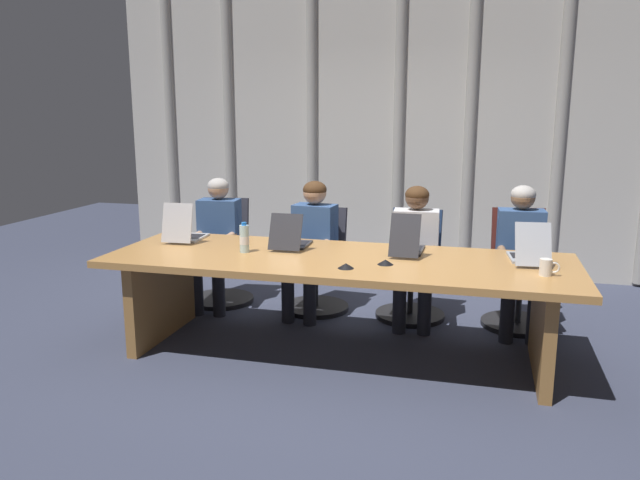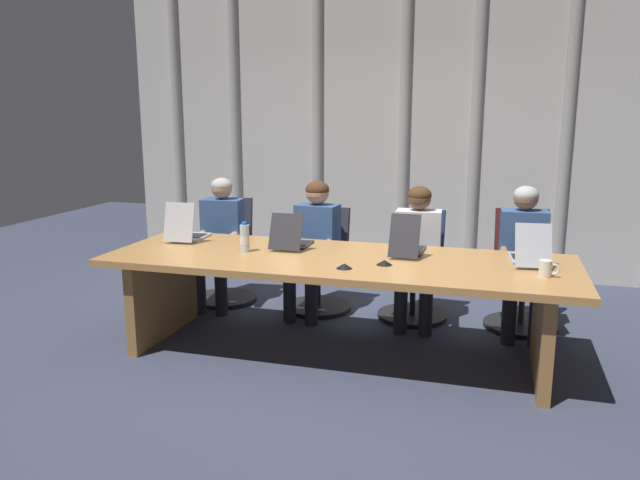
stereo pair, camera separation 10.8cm
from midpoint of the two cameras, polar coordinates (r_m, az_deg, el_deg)
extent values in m
plane|color=#383D51|center=(4.65, 0.90, -10.50)|extent=(12.53, 12.53, 0.00)
cube|color=#B77F42|center=(4.43, 0.93, -1.92)|extent=(3.35, 1.12, 0.05)
cube|color=black|center=(4.44, 0.92, -2.74)|extent=(2.85, 0.10, 0.06)
cube|color=olive|center=(5.04, -15.06, -4.95)|extent=(0.08, 0.96, 0.69)
cube|color=olive|center=(4.43, 19.26, -7.59)|extent=(0.08, 0.96, 0.69)
cube|color=beige|center=(6.85, 6.22, 10.04)|extent=(6.27, 0.10, 3.11)
cylinder|color=#A39E96|center=(7.64, -14.04, 9.95)|extent=(0.12, 0.12, 3.05)
cylinder|color=#A39E96|center=(7.32, -8.83, 10.09)|extent=(0.12, 0.12, 3.05)
cylinder|color=#A39E96|center=(6.98, -1.20, 10.14)|extent=(0.12, 0.12, 3.05)
cylinder|color=#A39E96|center=(6.78, 6.86, 10.00)|extent=(0.12, 0.12, 3.05)
cylinder|color=#A39E96|center=(6.72, 13.28, 9.76)|extent=(0.12, 0.12, 3.05)
cylinder|color=#A39E96|center=(6.75, 20.96, 9.31)|extent=(0.12, 0.12, 3.05)
cube|color=#BCBCC1|center=(5.18, -12.68, 0.21)|extent=(0.26, 0.35, 0.02)
cube|color=black|center=(5.20, -12.58, 0.38)|extent=(0.22, 0.19, 0.00)
cube|color=#BCBCC1|center=(4.96, -13.73, 1.55)|extent=(0.25, 0.11, 0.31)
cube|color=black|center=(4.97, -13.70, 1.58)|extent=(0.22, 0.09, 0.27)
cube|color=#2D2D33|center=(4.80, -3.15, -0.42)|extent=(0.25, 0.30, 0.02)
cube|color=black|center=(4.82, -3.07, -0.24)|extent=(0.21, 0.17, 0.00)
cube|color=#2D2D33|center=(4.59, -3.90, 0.75)|extent=(0.25, 0.12, 0.26)
cube|color=black|center=(4.59, -3.88, 0.79)|extent=(0.22, 0.11, 0.23)
cube|color=#2D2D33|center=(4.65, 7.56, -0.92)|extent=(0.22, 0.34, 0.02)
cube|color=black|center=(4.67, 7.60, -0.74)|extent=(0.19, 0.19, 0.00)
cube|color=#2D2D33|center=(4.39, 7.18, 0.42)|extent=(0.22, 0.14, 0.30)
cube|color=black|center=(4.40, 7.19, 0.46)|extent=(0.19, 0.12, 0.27)
cube|color=#A8ADB7|center=(4.58, 17.93, -1.59)|extent=(0.27, 0.34, 0.02)
cube|color=black|center=(4.61, 17.90, -1.40)|extent=(0.22, 0.20, 0.00)
cube|color=#A8ADB7|center=(4.34, 18.50, -0.39)|extent=(0.25, 0.16, 0.28)
cube|color=black|center=(4.34, 18.49, -0.34)|extent=(0.22, 0.14, 0.25)
cube|color=#2D2D38|center=(5.83, -9.76, -1.75)|extent=(0.53, 0.53, 0.08)
cube|color=#2D2D38|center=(5.97, -9.22, 1.47)|extent=(0.44, 0.17, 0.51)
cylinder|color=#262628|center=(5.88, -9.69, -3.71)|extent=(0.05, 0.05, 0.33)
cylinder|color=black|center=(5.93, -9.62, -5.44)|extent=(0.60, 0.60, 0.04)
cube|color=#2D2D38|center=(5.52, -0.99, -2.36)|extent=(0.51, 0.51, 0.08)
cube|color=#2D2D38|center=(5.66, -0.25, 0.80)|extent=(0.44, 0.14, 0.46)
cylinder|color=#262628|center=(5.57, -0.98, -4.41)|extent=(0.05, 0.05, 0.33)
cylinder|color=black|center=(5.63, -0.97, -6.23)|extent=(0.60, 0.60, 0.04)
cube|color=navy|center=(5.35, 7.88, -2.91)|extent=(0.51, 0.51, 0.08)
cube|color=navy|center=(5.50, 8.39, 0.44)|extent=(0.44, 0.14, 0.48)
cylinder|color=#262628|center=(5.41, 7.82, -5.02)|extent=(0.05, 0.05, 0.33)
cylinder|color=black|center=(5.47, 7.76, -6.89)|extent=(0.60, 0.60, 0.04)
cube|color=#511E19|center=(5.33, 17.55, -3.43)|extent=(0.54, 0.54, 0.08)
cube|color=#511E19|center=(5.47, 17.33, 0.18)|extent=(0.44, 0.18, 0.52)
cylinder|color=#262628|center=(5.39, 17.42, -5.55)|extent=(0.05, 0.05, 0.33)
cylinder|color=black|center=(5.44, 17.29, -7.42)|extent=(0.60, 0.60, 0.04)
cube|color=#335184|center=(5.74, -9.83, 1.13)|extent=(0.38, 0.25, 0.53)
sphere|color=tan|center=(5.68, -9.96, 4.73)|extent=(0.19, 0.19, 0.19)
ellipsoid|color=#B2ADA8|center=(5.68, -9.97, 4.97)|extent=(0.19, 0.19, 0.14)
cylinder|color=#335184|center=(5.68, -8.41, 1.81)|extent=(0.08, 0.14, 0.27)
cylinder|color=tan|center=(5.50, -9.02, 0.23)|extent=(0.09, 0.30, 0.06)
cylinder|color=#335184|center=(5.78, -11.28, 1.88)|extent=(0.08, 0.14, 0.27)
cylinder|color=tan|center=(5.61, -11.98, 0.33)|extent=(0.09, 0.30, 0.06)
cylinder|color=#262833|center=(5.59, -9.42, -2.23)|extent=(0.17, 0.41, 0.13)
cylinder|color=#262833|center=(5.48, -9.94, -4.78)|extent=(0.11, 0.11, 0.43)
cylinder|color=#262833|center=(5.65, -11.34, -2.14)|extent=(0.17, 0.41, 0.13)
cylinder|color=#262833|center=(5.54, -11.90, -4.65)|extent=(0.11, 0.11, 0.43)
cube|color=#335184|center=(5.43, -1.05, 0.62)|extent=(0.39, 0.26, 0.51)
sphere|color=tan|center=(5.37, -1.07, 4.42)|extent=(0.20, 0.20, 0.20)
ellipsoid|color=#472D19|center=(5.37, -1.07, 4.69)|extent=(0.21, 0.21, 0.15)
cylinder|color=#335184|center=(5.36, 0.46, 1.20)|extent=(0.08, 0.14, 0.27)
cylinder|color=tan|center=(5.20, -0.34, -0.47)|extent=(0.09, 0.30, 0.06)
cylinder|color=#335184|center=(5.48, -2.54, 1.41)|extent=(0.08, 0.14, 0.27)
cylinder|color=tan|center=(5.31, -3.42, -0.22)|extent=(0.09, 0.30, 0.06)
cylinder|color=#262833|center=(5.28, -0.83, -2.90)|extent=(0.17, 0.41, 0.13)
cylinder|color=#262833|center=(5.18, -1.55, -5.58)|extent=(0.11, 0.11, 0.43)
cylinder|color=#262833|center=(5.35, -2.83, -2.70)|extent=(0.17, 0.41, 0.13)
cylinder|color=#262833|center=(5.25, -3.59, -5.34)|extent=(0.11, 0.11, 0.43)
cube|color=silver|center=(5.26, 8.29, 0.08)|extent=(0.39, 0.24, 0.50)
sphere|color=brown|center=(5.20, 8.41, 3.90)|extent=(0.20, 0.20, 0.20)
ellipsoid|color=#472D19|center=(5.20, 8.42, 4.17)|extent=(0.20, 0.20, 0.15)
cylinder|color=silver|center=(5.25, 10.03, 0.66)|extent=(0.08, 0.14, 0.27)
cylinder|color=brown|center=(5.07, 9.94, -1.09)|extent=(0.08, 0.30, 0.06)
cylinder|color=silver|center=(5.26, 6.60, 0.80)|extent=(0.08, 0.14, 0.27)
cylinder|color=brown|center=(5.08, 6.38, -0.95)|extent=(0.08, 0.30, 0.06)
cylinder|color=#262833|center=(5.13, 9.20, -3.49)|extent=(0.16, 0.41, 0.13)
cylinder|color=#262833|center=(5.02, 9.05, -6.30)|extent=(0.11, 0.11, 0.43)
cylinder|color=#262833|center=(5.14, 6.97, -3.39)|extent=(0.16, 0.41, 0.13)
cylinder|color=#262833|center=(5.03, 6.76, -6.20)|extent=(0.11, 0.11, 0.43)
cube|color=#335184|center=(5.24, 17.50, -0.21)|extent=(0.37, 0.24, 0.54)
sphere|color=#8C6647|center=(5.18, 17.76, 3.79)|extent=(0.19, 0.19, 0.19)
ellipsoid|color=#B2ADA8|center=(5.17, 17.77, 4.06)|extent=(0.20, 0.20, 0.14)
cylinder|color=#335184|center=(5.24, 19.21, 0.56)|extent=(0.08, 0.14, 0.27)
cylinder|color=#8C6647|center=(5.06, 19.40, -1.20)|extent=(0.08, 0.30, 0.06)
cylinder|color=#335184|center=(5.21, 15.89, 0.71)|extent=(0.08, 0.14, 0.27)
cylinder|color=#8C6647|center=(5.03, 15.96, -1.06)|extent=(0.08, 0.30, 0.06)
cylinder|color=#262833|center=(5.13, 18.61, -3.99)|extent=(0.15, 0.41, 0.13)
cylinder|color=#262833|center=(5.01, 18.67, -6.81)|extent=(0.11, 0.11, 0.43)
cylinder|color=#262833|center=(5.11, 16.37, -3.91)|extent=(0.15, 0.41, 0.13)
cylinder|color=#262833|center=(4.99, 16.38, -6.74)|extent=(0.11, 0.11, 0.43)
cylinder|color=silver|center=(4.59, -7.70, 0.11)|extent=(0.07, 0.07, 0.20)
cylinder|color=white|center=(4.60, -7.70, -0.01)|extent=(0.07, 0.07, 0.06)
cylinder|color=blue|center=(4.57, -7.74, 1.50)|extent=(0.04, 0.04, 0.02)
cylinder|color=white|center=(4.16, 19.50, -2.40)|extent=(0.08, 0.08, 0.11)
torus|color=white|center=(4.16, 20.20, -2.44)|extent=(0.08, 0.01, 0.08)
cone|color=black|center=(4.11, 1.66, -2.41)|extent=(0.11, 0.11, 0.03)
cone|color=black|center=(4.23, 5.36, -2.05)|extent=(0.11, 0.11, 0.03)
camera|label=1|loc=(0.05, -90.68, -0.14)|focal=34.50mm
camera|label=2|loc=(0.05, 89.32, 0.14)|focal=34.50mm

